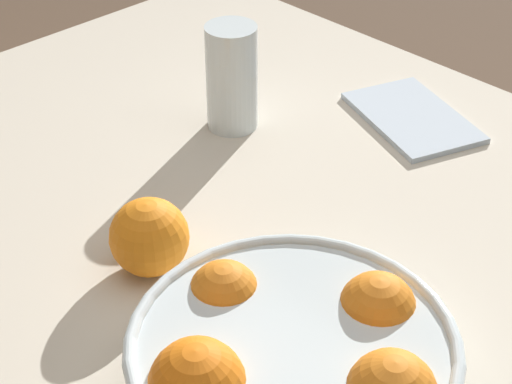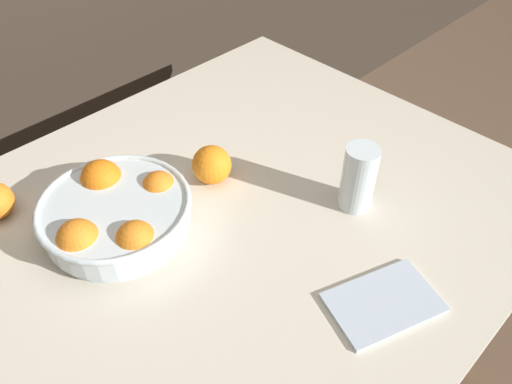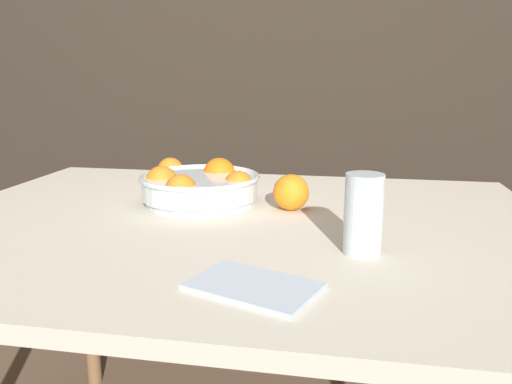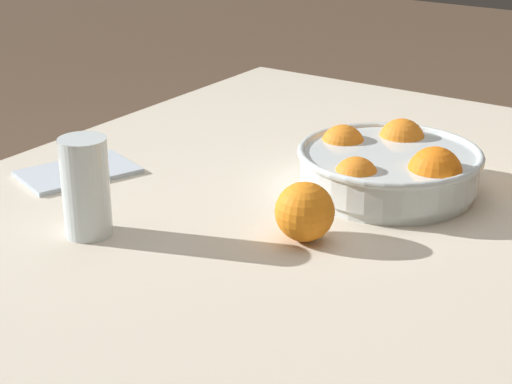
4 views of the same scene
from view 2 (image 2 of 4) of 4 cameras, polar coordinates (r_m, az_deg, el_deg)
dining_table at (r=1.02m, az=-5.83°, el=-7.30°), size 1.35×1.00×0.76m
fruit_bowl at (r=0.97m, az=-15.70°, el=-2.35°), size 0.29×0.29×0.10m
juice_glass at (r=0.99m, az=11.57°, el=1.30°), size 0.07×0.07×0.14m
orange_loose_near_bowl at (r=1.05m, az=-5.08°, el=3.12°), size 0.08×0.08×0.08m
napkin at (r=0.88m, az=14.36°, el=-12.13°), size 0.21×0.17×0.01m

